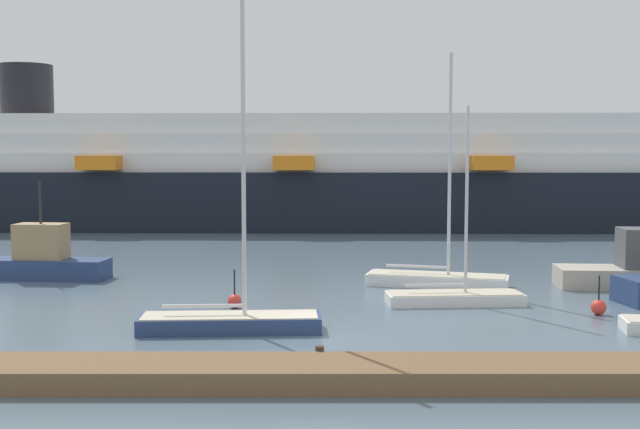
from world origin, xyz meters
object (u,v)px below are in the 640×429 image
(sailboat_2, at_px, (231,316))
(fishing_boat_2, at_px, (46,259))
(cruise_ship, at_px, (208,175))
(fishing_boat_1, at_px, (640,268))
(channel_buoy_0, at_px, (599,307))
(sailboat_1, at_px, (455,295))
(sailboat_0, at_px, (438,276))
(channel_buoy_1, at_px, (235,301))

(sailboat_2, xyz_separation_m, fishing_boat_2, (-10.18, 11.07, 0.43))
(fishing_boat_2, height_order, cruise_ship, cruise_ship)
(fishing_boat_1, xyz_separation_m, channel_buoy_0, (-3.93, -5.86, -0.60))
(sailboat_1, bearing_deg, fishing_boat_1, 19.00)
(fishing_boat_1, height_order, channel_buoy_0, fishing_boat_1)
(channel_buoy_0, bearing_deg, sailboat_0, 129.53)
(channel_buoy_0, height_order, channel_buoy_1, channel_buoy_1)
(sailboat_0, relative_size, channel_buoy_1, 6.87)
(channel_buoy_0, xyz_separation_m, cruise_ship, (-19.66, 34.93, 3.85))
(sailboat_0, distance_m, fishing_boat_1, 9.10)
(sailboat_1, bearing_deg, channel_buoy_0, -26.04)
(channel_buoy_0, relative_size, cruise_ship, 0.02)
(fishing_boat_1, bearing_deg, sailboat_1, -152.57)
(sailboat_0, relative_size, sailboat_2, 0.91)
(fishing_boat_2, xyz_separation_m, channel_buoy_0, (23.74, -8.32, -0.66))
(fishing_boat_1, distance_m, cruise_ship, 37.58)
(sailboat_2, distance_m, channel_buoy_1, 4.04)
(fishing_boat_1, bearing_deg, sailboat_2, -149.21)
(sailboat_0, relative_size, sailboat_1, 1.32)
(sailboat_1, relative_size, fishing_boat_1, 1.10)
(sailboat_0, height_order, channel_buoy_0, sailboat_0)
(fishing_boat_2, relative_size, channel_buoy_0, 3.99)
(channel_buoy_0, bearing_deg, sailboat_1, 157.78)
(sailboat_0, xyz_separation_m, fishing_boat_1, (9.08, -0.39, 0.43))
(sailboat_1, bearing_deg, fishing_boat_2, 157.67)
(channel_buoy_1, bearing_deg, cruise_ship, 99.77)
(fishing_boat_1, distance_m, channel_buoy_1, 18.38)
(sailboat_2, height_order, channel_buoy_0, sailboat_2)
(cruise_ship, bearing_deg, sailboat_1, -64.89)
(sailboat_1, relative_size, channel_buoy_0, 5.30)
(sailboat_0, distance_m, cruise_ship, 32.35)
(sailboat_2, relative_size, cruise_ship, 0.14)
(sailboat_1, height_order, channel_buoy_0, sailboat_1)
(fishing_boat_1, bearing_deg, channel_buoy_0, -119.26)
(sailboat_1, height_order, sailboat_2, sailboat_2)
(sailboat_2, bearing_deg, channel_buoy_1, 91.34)
(sailboat_2, bearing_deg, fishing_boat_1, 23.28)
(cruise_ship, bearing_deg, fishing_boat_1, -49.78)
(sailboat_1, height_order, cruise_ship, cruise_ship)
(fishing_boat_2, bearing_deg, sailboat_1, 167.53)
(fishing_boat_1, height_order, channel_buoy_1, fishing_boat_1)
(fishing_boat_1, height_order, fishing_boat_2, fishing_boat_1)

